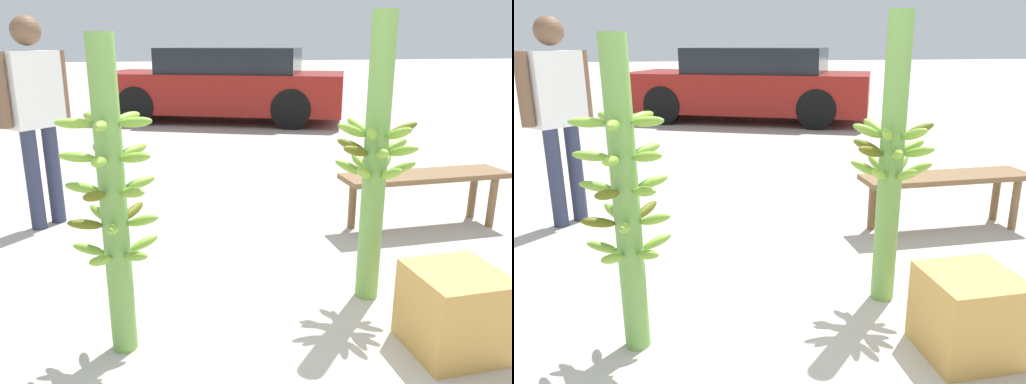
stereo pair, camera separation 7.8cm
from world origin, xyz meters
The scene contains 7 objects.
ground_plane centered at (0.00, 0.00, 0.00)m, with size 80.00×80.00×0.00m, color #B2AA9E.
banana_stalk_left centered at (-0.69, 0.24, 0.75)m, with size 0.41×0.42×1.45m.
banana_stalk_center centered at (0.67, 0.44, 0.80)m, with size 0.45×0.45×1.57m.
vendor_person centered at (-1.30, 2.13, 0.96)m, with size 0.50×0.49×1.60m.
market_bench centered at (1.59, 1.37, 0.37)m, with size 1.33×0.33×0.44m.
parked_car centered at (1.10, 7.41, 0.66)m, with size 4.79×3.41×1.33m.
produce_crate centered at (0.82, -0.14, 0.20)m, with size 0.40×0.40×0.40m.
Camera 1 is at (-0.57, -1.95, 1.41)m, focal length 35.00 mm.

